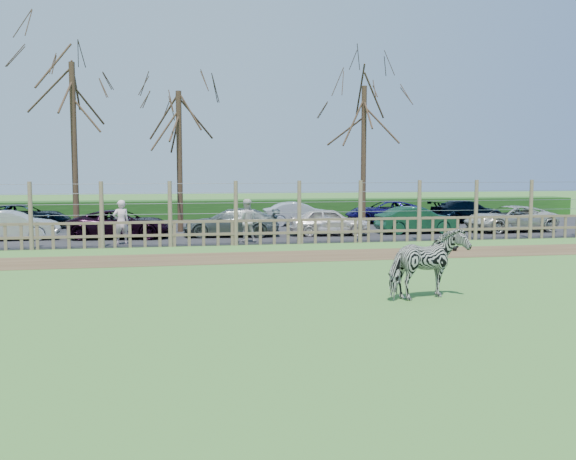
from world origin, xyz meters
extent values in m
plane|color=#63A145|center=(0.00, 0.00, 0.00)|extent=(120.00, 120.00, 0.00)
cube|color=brown|center=(0.00, 4.50, 0.01)|extent=(34.00, 2.80, 0.01)
cube|color=#232326|center=(0.00, 14.50, 0.02)|extent=(44.00, 13.00, 0.04)
cube|color=#1E4716|center=(0.00, 21.50, 0.55)|extent=(46.00, 2.00, 1.10)
cube|color=brown|center=(0.00, 8.00, 0.45)|extent=(30.00, 0.06, 0.10)
cube|color=brown|center=(0.00, 8.00, 0.95)|extent=(30.00, 0.06, 0.10)
cylinder|color=brown|center=(-7.50, 8.00, 1.25)|extent=(0.16, 0.16, 2.50)
cylinder|color=brown|center=(-5.00, 8.00, 1.25)|extent=(0.16, 0.16, 2.50)
cylinder|color=brown|center=(-2.50, 8.00, 1.25)|extent=(0.16, 0.16, 2.50)
cylinder|color=brown|center=(0.00, 8.00, 1.25)|extent=(0.16, 0.16, 2.50)
cylinder|color=brown|center=(2.50, 8.00, 1.25)|extent=(0.16, 0.16, 2.50)
cylinder|color=brown|center=(5.00, 8.00, 1.25)|extent=(0.16, 0.16, 2.50)
cylinder|color=brown|center=(7.50, 8.00, 1.25)|extent=(0.16, 0.16, 2.50)
cylinder|color=brown|center=(10.00, 8.00, 1.25)|extent=(0.16, 0.16, 2.50)
cylinder|color=brown|center=(12.50, 8.00, 1.25)|extent=(0.16, 0.16, 2.50)
cylinder|color=gray|center=(0.00, 8.00, 1.25)|extent=(30.00, 0.02, 0.02)
cylinder|color=gray|center=(0.00, 8.00, 1.65)|extent=(30.00, 0.02, 0.02)
cylinder|color=gray|center=(0.00, 8.00, 2.05)|extent=(30.00, 0.02, 0.02)
cylinder|color=gray|center=(0.00, 8.00, 2.40)|extent=(30.00, 0.02, 0.02)
cylinder|color=#3D2B1E|center=(-6.50, 12.50, 3.75)|extent=(0.26, 0.26, 7.50)
cylinder|color=#3D2B1E|center=(-2.00, 13.50, 3.25)|extent=(0.26, 0.26, 6.50)
cylinder|color=#3D2B1E|center=(7.00, 14.00, 3.50)|extent=(0.26, 0.26, 7.00)
imported|color=gray|center=(3.19, -3.04, 0.81)|extent=(2.10, 1.46, 1.62)
imported|color=silver|center=(-4.37, 8.84, 0.90)|extent=(0.72, 0.58, 1.72)
imported|color=silver|center=(0.49, 8.73, 0.90)|extent=(0.90, 0.74, 1.72)
sphere|color=black|center=(7.57, 4.81, 0.09)|extent=(0.19, 0.19, 0.19)
sphere|color=black|center=(7.68, 4.81, 0.16)|extent=(0.09, 0.09, 0.09)
imported|color=#BBB9BC|center=(-8.87, 11.28, 0.64)|extent=(3.68, 1.39, 1.20)
imported|color=black|center=(-4.51, 11.11, 0.64)|extent=(4.51, 2.44, 1.20)
imported|color=slate|center=(0.13, 10.97, 0.64)|extent=(4.30, 2.14, 1.20)
imported|color=silver|center=(4.40, 10.62, 0.64)|extent=(3.67, 1.83, 1.20)
imported|color=#16452E|center=(8.53, 10.79, 0.64)|extent=(3.68, 1.37, 1.20)
imported|color=beige|center=(13.10, 10.70, 0.64)|extent=(4.49, 2.39, 1.20)
imported|color=black|center=(-9.46, 16.37, 0.64)|extent=(4.39, 2.14, 1.20)
imported|color=silver|center=(4.09, 15.68, 0.64)|extent=(3.64, 1.27, 1.20)
imported|color=#130E52|center=(8.94, 16.19, 0.64)|extent=(4.55, 2.55, 1.20)
imported|color=black|center=(13.42, 15.67, 0.64)|extent=(4.32, 2.22, 1.20)
camera|label=1|loc=(-2.64, -16.62, 2.97)|focal=40.00mm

